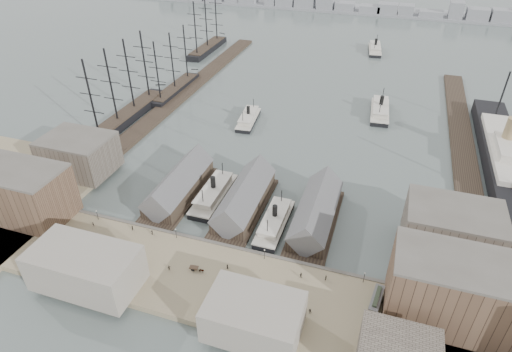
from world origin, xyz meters
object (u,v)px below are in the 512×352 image
(horse_cart_center, at_px, (199,270))
(tram, at_px, (376,301))
(ocean_steamer, at_px, (502,154))
(ferry_docked_west, at_px, (214,193))
(horse_cart_right, at_px, (249,299))
(horse_cart_left, at_px, (77,233))

(horse_cart_center, bearing_deg, tram, -92.52)
(ocean_steamer, height_order, horse_cart_center, ocean_steamer)
(ocean_steamer, height_order, tram, ocean_steamer)
(ocean_steamer, relative_size, tram, 10.40)
(ferry_docked_west, distance_m, horse_cart_center, 38.88)
(ferry_docked_west, relative_size, horse_cart_right, 6.04)
(tram, relative_size, horse_cart_right, 2.09)
(tram, distance_m, horse_cart_center, 51.17)
(horse_cart_left, height_order, horse_cart_right, horse_cart_left)
(horse_cart_left, relative_size, horse_cart_right, 1.03)
(horse_cart_center, height_order, horse_cart_right, horse_cart_right)
(tram, xyz_separation_m, horse_cart_right, (-33.28, -9.49, -0.99))
(tram, height_order, horse_cart_center, tram)
(ocean_steamer, xyz_separation_m, tram, (-42.96, -95.14, -0.68))
(ferry_docked_west, xyz_separation_m, horse_cart_center, (11.02, -37.28, 0.37))
(ferry_docked_west, relative_size, tram, 2.88)
(ferry_docked_west, xyz_separation_m, ocean_steamer, (105.00, 61.60, 2.05))
(horse_cart_center, relative_size, horse_cart_right, 1.02)
(ocean_steamer, relative_size, horse_cart_center, 21.27)
(ferry_docked_west, height_order, tram, ferry_docked_west)
(ferry_docked_west, distance_m, horse_cart_left, 48.57)
(horse_cart_center, bearing_deg, horse_cart_right, -114.69)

